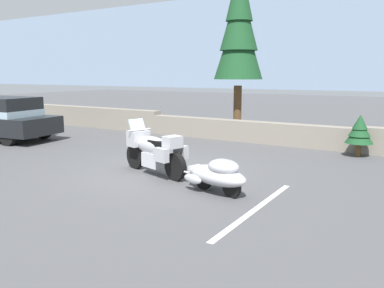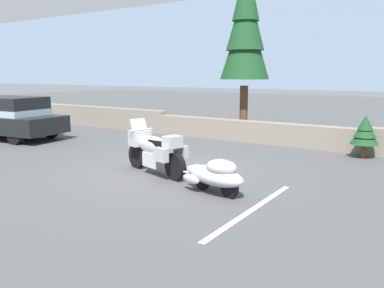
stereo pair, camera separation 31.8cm
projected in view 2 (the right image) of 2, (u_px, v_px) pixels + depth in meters
ground_plane at (162, 170)px, 10.34m from camera, size 80.00×80.00×0.00m
stone_guard_wall at (245, 130)px, 14.69m from camera, size 24.00×0.59×0.94m
touring_motorcycle at (155, 149)px, 9.86m from camera, size 2.26×1.12×1.33m
car_shaped_trailer at (216, 174)px, 8.24m from camera, size 2.22×1.10×0.76m
suv_at_left_edge at (7, 117)px, 15.29m from camera, size 5.00×2.53×1.63m
pine_tree_tall at (246, 27)px, 15.84m from camera, size 2.00×2.00×6.98m
pine_sapling_near at (365, 131)px, 11.71m from camera, size 0.83×0.83×1.29m
parking_stripe_marker at (253, 209)px, 7.31m from camera, size 0.12×3.60×0.01m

